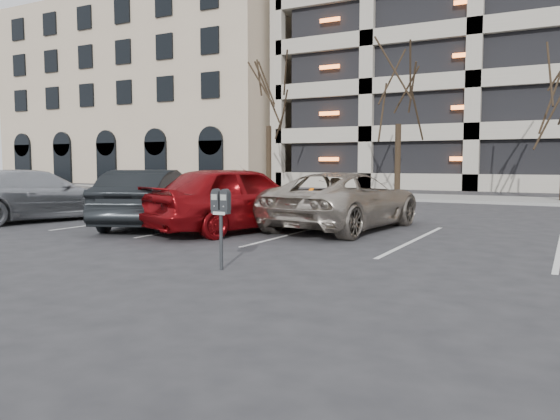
% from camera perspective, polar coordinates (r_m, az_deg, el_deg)
% --- Properties ---
extents(ground, '(140.00, 140.00, 0.00)m').
position_cam_1_polar(ground, '(10.49, 3.20, -4.27)').
color(ground, '#28282B').
rests_on(ground, ground).
extents(sidewalk, '(80.00, 4.00, 0.12)m').
position_cam_1_polar(sidewalk, '(25.80, 18.53, 1.12)').
color(sidewalk, gray).
rests_on(sidewalk, ground).
extents(stall_lines, '(16.90, 5.20, 0.00)m').
position_cam_1_polar(stall_lines, '(13.14, 1.96, -2.35)').
color(stall_lines, silver).
rests_on(stall_lines, ground).
extents(office_building, '(26.00, 16.20, 15.00)m').
position_cam_1_polar(office_building, '(51.26, -11.25, 11.41)').
color(office_building, tan).
rests_on(office_building, ground).
extents(tree_a, '(3.53, 3.53, 8.03)m').
position_cam_1_polar(tree_a, '(29.47, -1.19, 13.03)').
color(tree_a, black).
rests_on(tree_a, ground).
extents(tree_b, '(3.41, 3.41, 7.75)m').
position_cam_1_polar(tree_b, '(26.72, 12.35, 13.30)').
color(tree_b, black).
rests_on(tree_b, ground).
extents(parking_meter, '(0.32, 0.13, 1.25)m').
position_cam_1_polar(parking_meter, '(8.55, -6.20, 0.08)').
color(parking_meter, black).
rests_on(parking_meter, ground).
extents(suv_silver, '(2.86, 5.37, 1.44)m').
position_cam_1_polar(suv_silver, '(13.93, 6.81, 0.97)').
color(suv_silver, '#B5A99A').
rests_on(suv_silver, ground).
extents(car_red, '(3.38, 5.16, 1.63)m').
position_cam_1_polar(car_red, '(13.37, -4.50, 1.25)').
color(car_red, maroon).
rests_on(car_red, ground).
extents(car_dark, '(3.26, 4.79, 1.49)m').
position_cam_1_polar(car_dark, '(14.76, -13.42, 1.21)').
color(car_dark, black).
rests_on(car_dark, ground).
extents(car_silver, '(3.31, 5.48, 1.49)m').
position_cam_1_polar(car_silver, '(17.25, -24.29, 1.42)').
color(car_silver, '#ACAFB4').
rests_on(car_silver, ground).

